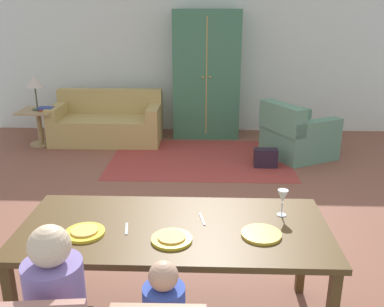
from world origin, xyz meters
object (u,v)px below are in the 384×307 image
Objects in this scene: armchair at (296,136)px; side_table at (39,122)px; wine_glass at (283,197)px; plate_near_woman at (261,234)px; armoire at (207,75)px; dining_table at (174,235)px; handbag at (266,158)px; plate_near_child at (172,239)px; book_upper at (45,108)px; book_lower at (48,110)px; table_lamp at (34,83)px; plate_near_man at (85,233)px; couch at (108,123)px.

armchair is 4.04m from side_table.
armchair is at bearing 76.80° from wine_glass.
armoire is at bearing 94.27° from plate_near_woman.
armoire is (-0.53, 4.56, 0.16)m from wine_glass.
plate_near_woman is at bearing -85.73° from armoire.
handbag is (1.03, 3.16, -0.56)m from dining_table.
armoire is at bearing 96.64° from wine_glass.
armchair reaches higher than side_table.
plate_near_child is 4.80m from book_upper.
side_table is 2.64× the size of book_lower.
table_lamp is 3.73m from handbag.
plate_near_man is at bearing -178.96° from plate_near_woman.
table_lamp is at bearing 114.83° from plate_near_man.
table_lamp is at bearing 173.95° from armchair.
wine_glass is at bearing -51.76° from book_lower.
book_upper is at bearing -161.05° from couch.
plate_near_woman is (1.10, 0.02, 0.00)m from plate_near_man.
armchair is at bearing -5.57° from book_lower.
dining_table is at bearing 12.33° from plate_near_man.
side_table is 1.07× the size of table_lamp.
armoire reaches higher than book_upper.
book_lower is (-2.85, 4.11, -0.18)m from plate_near_woman.
plate_near_child is (0.00, -0.18, 0.08)m from dining_table.
armoire reaches higher than table_lamp.
plate_near_man is at bearing -67.03° from book_lower.
table_lamp reaches higher than plate_near_woman.
couch is 7.99× the size of book_lower.
plate_near_man reaches higher than book_lower.
handbag is at bearing 64.35° from plate_near_man.
book_lower is (-0.86, -0.31, 0.29)m from couch.
book_upper is (-2.88, 4.11, -0.15)m from plate_near_woman.
book_lower is at bearing -4.37° from book_upper.
plate_near_man is 0.46× the size of table_lamp.
plate_near_woman is 0.46× the size of table_lamp.
side_table is at bearing 114.83° from plate_near_man.
couch reaches higher than book_upper.
armchair is 5.26× the size of book_upper.
book_lower is at bearing 128.24° from wine_glass.
armoire reaches higher than wine_glass.
side_table is 2.64× the size of book_upper.
wine_glass reaches higher than plate_near_woman.
dining_table is 9.07× the size of book_lower.
plate_near_woman is at bearing -54.96° from book_upper.
plate_near_child and plate_near_woman have the same top height.
dining_table reaches higher than book_upper.
couch is 0.84× the size of armoire.
armchair is at bearing 75.30° from plate_near_woman.
dining_table is 4.57m from couch.
book_lower is (-3.02, 3.83, -0.30)m from wine_glass.
wine_glass reaches higher than dining_table.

